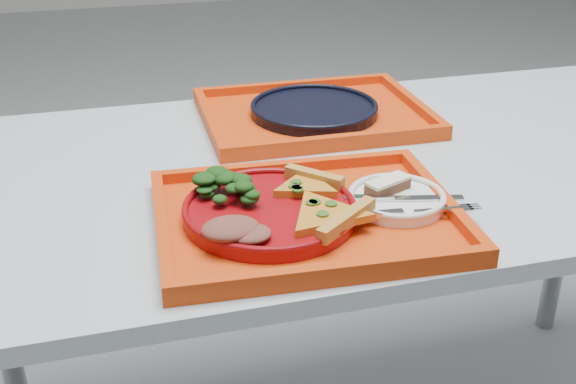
# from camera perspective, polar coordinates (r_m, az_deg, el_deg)

# --- Properties ---
(table) EXTENTS (1.60, 0.80, 0.75)m
(table) POSITION_cam_1_polar(r_m,az_deg,el_deg) (1.35, 5.76, -0.17)
(table) COLOR #AEB9C3
(table) RESTS_ON ground
(tray_main) EXTENTS (0.47, 0.38, 0.01)m
(tray_main) POSITION_cam_1_polar(r_m,az_deg,el_deg) (1.09, 1.50, -2.25)
(tray_main) COLOR red
(tray_main) RESTS_ON table
(tray_far) EXTENTS (0.46, 0.36, 0.01)m
(tray_far) POSITION_cam_1_polar(r_m,az_deg,el_deg) (1.49, 2.07, 5.96)
(tray_far) COLOR red
(tray_far) RESTS_ON table
(dinner_plate) EXTENTS (0.26, 0.26, 0.02)m
(dinner_plate) POSITION_cam_1_polar(r_m,az_deg,el_deg) (1.08, -1.44, -1.68)
(dinner_plate) COLOR maroon
(dinner_plate) RESTS_ON tray_main
(side_plate) EXTENTS (0.15, 0.15, 0.01)m
(side_plate) POSITION_cam_1_polar(r_m,az_deg,el_deg) (1.13, 8.56, -0.71)
(side_plate) COLOR white
(side_plate) RESTS_ON tray_main
(navy_plate) EXTENTS (0.26, 0.26, 0.02)m
(navy_plate) POSITION_cam_1_polar(r_m,az_deg,el_deg) (1.49, 2.08, 6.46)
(navy_plate) COLOR black
(navy_plate) RESTS_ON tray_far
(pizza_slice_a) EXTENTS (0.19, 0.19, 0.02)m
(pizza_slice_a) POSITION_cam_1_polar(r_m,az_deg,el_deg) (1.04, 2.97, -1.61)
(pizza_slice_a) COLOR gold
(pizza_slice_a) RESTS_ON dinner_plate
(pizza_slice_b) EXTENTS (0.15, 0.15, 0.02)m
(pizza_slice_b) POSITION_cam_1_polar(r_m,az_deg,el_deg) (1.12, 1.38, 0.63)
(pizza_slice_b) COLOR gold
(pizza_slice_b) RESTS_ON dinner_plate
(salad_heap) EXTENTS (0.10, 0.09, 0.05)m
(salad_heap) POSITION_cam_1_polar(r_m,az_deg,el_deg) (1.10, -4.48, 0.63)
(salad_heap) COLOR black
(salad_heap) RESTS_ON dinner_plate
(meat_portion) EXTENTS (0.08, 0.07, 0.02)m
(meat_portion) POSITION_cam_1_polar(r_m,az_deg,el_deg) (1.00, -4.56, -2.90)
(meat_portion) COLOR brown
(meat_portion) RESTS_ON dinner_plate
(dessert_bar) EXTENTS (0.08, 0.06, 0.02)m
(dessert_bar) POSITION_cam_1_polar(r_m,az_deg,el_deg) (1.14, 7.89, 0.55)
(dessert_bar) COLOR #4E291A
(dessert_bar) RESTS_ON side_plate
(knife) EXTENTS (0.18, 0.06, 0.01)m
(knife) POSITION_cam_1_polar(r_m,az_deg,el_deg) (1.12, 9.12, -0.43)
(knife) COLOR silver
(knife) RESTS_ON side_plate
(fork) EXTENTS (0.19, 0.04, 0.01)m
(fork) POSITION_cam_1_polar(r_m,az_deg,el_deg) (1.08, 9.82, -1.51)
(fork) COLOR silver
(fork) RESTS_ON side_plate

